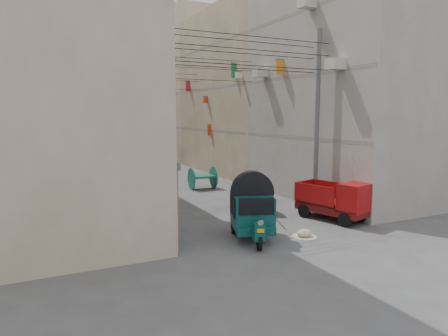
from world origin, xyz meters
TOP-DOWN VIEW (x-y plane):
  - ground at (0.00, 0.00)m, footprint 140.00×140.00m
  - building_row_left at (-8.00, 34.13)m, footprint 8.00×62.00m
  - building_row_right at (8.00, 34.13)m, footprint 8.00×62.00m
  - end_cap_building at (0.00, 66.00)m, footprint 22.00×10.00m
  - shutters_left at (-3.92, 10.38)m, footprint 0.18×14.40m
  - signboards at (-0.01, 21.66)m, footprint 8.22×40.52m
  - ac_units at (3.65, 7.67)m, footprint 0.70×6.55m
  - utility_poles at (0.00, 17.00)m, footprint 7.40×22.20m
  - overhead_cables at (0.00, 14.40)m, footprint 7.40×22.52m
  - auto_rickshaw at (-1.04, 3.63)m, footprint 2.02×2.68m
  - tonga_cart at (0.84, 6.71)m, footprint 2.04×3.19m
  - mini_truck at (3.29, 4.03)m, footprint 2.04×3.18m
  - second_cart at (1.10, 13.20)m, footprint 1.51×1.35m
  - feed_sack at (0.71, 2.94)m, footprint 0.56×0.44m
  - horse at (1.24, 7.00)m, footprint 1.41×2.12m
  - distant_car_white at (-2.04, 26.89)m, footprint 2.32×3.58m
  - distant_car_grey at (2.19, 25.32)m, footprint 2.14×4.23m
  - distant_car_green at (0.51, 39.89)m, footprint 2.81×4.46m

SIDE VIEW (x-z plane):
  - ground at x=0.00m, z-range 0.00..0.00m
  - feed_sack at x=0.71m, z-range 0.00..0.28m
  - distant_car_white at x=-2.04m, z-range 0.00..1.13m
  - distant_car_green at x=0.51m, z-range 0.00..1.20m
  - distant_car_grey at x=2.19m, z-range 0.00..1.33m
  - second_cart at x=1.10m, z-range 0.04..1.32m
  - tonga_cart at x=0.84m, z-range 0.03..1.38m
  - mini_truck at x=3.29m, z-range -0.03..1.62m
  - horse at x=1.24m, z-range 0.00..1.64m
  - auto_rickshaw at x=-1.04m, z-range 0.16..1.98m
  - shutters_left at x=-3.92m, z-range 0.06..2.93m
  - signboards at x=-0.01m, z-range 0.59..6.27m
  - utility_poles at x=0.00m, z-range 0.00..8.00m
  - building_row_left at x=-8.00m, z-range -0.54..13.46m
  - building_row_right at x=8.00m, z-range -0.54..13.46m
  - end_cap_building at x=0.00m, z-range 0.00..13.00m
  - overhead_cables at x=0.00m, z-range 6.20..7.33m
  - ac_units at x=3.65m, z-range 5.76..9.11m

